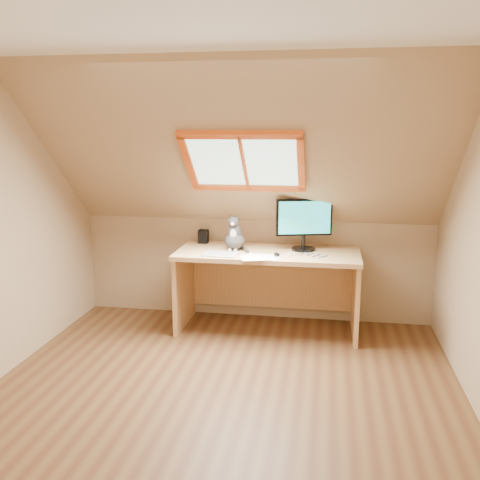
# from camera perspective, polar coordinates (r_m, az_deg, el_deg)

# --- Properties ---
(ground) EXTENTS (3.50, 3.50, 0.00)m
(ground) POSITION_cam_1_polar(r_m,az_deg,el_deg) (4.01, -2.04, -16.48)
(ground) COLOR brown
(ground) RESTS_ON ground
(room_shell) EXTENTS (3.52, 3.52, 2.41)m
(room_shell) POSITION_cam_1_polar(r_m,az_deg,el_deg) (3.47, -2.52, 4.04)
(room_shell) COLOR tan
(room_shell) RESTS_ON ground
(desk) EXTENTS (1.70, 0.74, 0.77)m
(desk) POSITION_cam_1_polar(r_m,az_deg,el_deg) (5.12, 3.07, -3.53)
(desk) COLOR tan
(desk) RESTS_ON ground
(monitor) EXTENTS (0.52, 0.22, 0.49)m
(monitor) POSITION_cam_1_polar(r_m,az_deg,el_deg) (5.00, 6.85, 2.04)
(monitor) COLOR black
(monitor) RESTS_ON desk
(cat) EXTENTS (0.20, 0.24, 0.35)m
(cat) POSITION_cam_1_polar(r_m,az_deg,el_deg) (5.02, -0.58, 0.36)
(cat) COLOR #3C3835
(cat) RESTS_ON desk
(desk_speaker) EXTENTS (0.09, 0.09, 0.13)m
(desk_speaker) POSITION_cam_1_polar(r_m,az_deg,el_deg) (5.33, -3.93, 0.38)
(desk_speaker) COLOR black
(desk_speaker) RESTS_ON desk
(graphics_tablet) EXTENTS (0.32, 0.24, 0.01)m
(graphics_tablet) POSITION_cam_1_polar(r_m,az_deg,el_deg) (4.84, -2.07, -1.52)
(graphics_tablet) COLOR #B2B2B7
(graphics_tablet) RESTS_ON desk
(mouse) EXTENTS (0.06, 0.10, 0.03)m
(mouse) POSITION_cam_1_polar(r_m,az_deg,el_deg) (4.80, 3.95, -1.55)
(mouse) COLOR black
(mouse) RESTS_ON desk
(papers) EXTENTS (0.35, 0.30, 0.01)m
(papers) POSITION_cam_1_polar(r_m,az_deg,el_deg) (4.74, 2.46, -1.85)
(papers) COLOR white
(papers) RESTS_ON desk
(cables) EXTENTS (0.51, 0.26, 0.01)m
(cables) POSITION_cam_1_polar(r_m,az_deg,el_deg) (4.85, 6.70, -1.59)
(cables) COLOR silver
(cables) RESTS_ON desk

